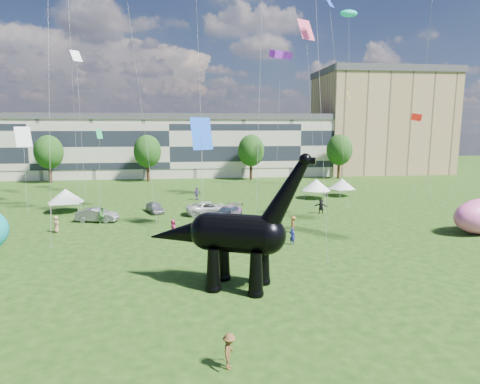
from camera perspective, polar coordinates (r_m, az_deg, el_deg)
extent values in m
plane|color=#16330C|center=(27.45, 0.70, -13.11)|extent=(220.00, 220.00, 0.00)
cube|color=beige|center=(87.42, -9.77, 6.24)|extent=(78.00, 11.00, 12.00)
cube|color=tan|center=(100.01, 19.27, 9.09)|extent=(28.00, 18.00, 22.00)
cylinder|color=#382314|center=(83.10, -25.36, 2.28)|extent=(0.56, 0.56, 3.20)
ellipsoid|color=#14380F|center=(82.73, -25.59, 5.52)|extent=(5.20, 5.20, 6.24)
cylinder|color=#382314|center=(79.16, -12.93, 2.63)|extent=(0.56, 0.56, 3.20)
ellipsoid|color=#14380F|center=(78.77, -13.05, 6.04)|extent=(5.20, 5.20, 6.24)
cylinder|color=#382314|center=(79.47, 1.57, 2.89)|extent=(0.56, 0.56, 3.20)
ellipsoid|color=#14380F|center=(79.09, 1.59, 6.29)|extent=(5.20, 5.20, 6.24)
cylinder|color=#382314|center=(83.93, 13.85, 2.96)|extent=(0.56, 0.56, 3.20)
ellipsoid|color=#14380F|center=(83.57, 13.97, 6.18)|extent=(5.20, 5.20, 6.24)
cone|color=black|center=(26.17, -3.82, -10.99)|extent=(1.27, 1.27, 2.81)
sphere|color=black|center=(26.62, -3.79, -13.48)|extent=(1.03, 1.03, 1.03)
cone|color=black|center=(28.00, -2.38, -9.60)|extent=(1.27, 1.27, 2.81)
sphere|color=black|center=(28.43, -2.36, -11.95)|extent=(1.03, 1.03, 1.03)
cone|color=black|center=(25.41, 2.28, -11.61)|extent=(1.27, 1.27, 2.81)
sphere|color=black|center=(25.88, 2.26, -14.16)|extent=(1.03, 1.03, 1.03)
cone|color=black|center=(27.30, 3.31, -10.11)|extent=(1.27, 1.27, 2.81)
sphere|color=black|center=(27.73, 3.29, -12.52)|extent=(1.03, 1.03, 1.03)
cylinder|color=black|center=(26.03, -0.37, -5.89)|extent=(4.60, 3.84, 2.53)
sphere|color=black|center=(26.63, -4.45, -5.57)|extent=(2.53, 2.53, 2.53)
sphere|color=black|center=(25.57, 3.88, -6.19)|extent=(2.43, 2.43, 2.43)
cone|color=black|center=(24.78, 6.53, -0.32)|extent=(3.79, 2.65, 4.95)
sphere|color=black|center=(24.35, 9.28, 4.55)|extent=(0.79, 0.79, 0.79)
cylinder|color=black|center=(24.33, 9.94, 4.42)|extent=(0.76, 0.63, 0.41)
cone|color=black|center=(27.43, -8.24, -5.88)|extent=(5.32, 3.71, 2.75)
imported|color=#AEAFB3|center=(50.44, -12.03, -2.12)|extent=(2.86, 4.18, 1.32)
imported|color=slate|center=(47.27, -19.66, -3.12)|extent=(4.75, 2.43, 1.49)
imported|color=silver|center=(48.32, -4.38, -2.30)|extent=(5.85, 3.25, 1.55)
imported|color=#595960|center=(45.81, -1.78, -2.96)|extent=(4.30, 5.52, 1.49)
cube|color=white|center=(59.86, 10.77, 0.22)|extent=(4.27, 4.27, 0.13)
cone|color=white|center=(59.73, 10.80, 1.03)|extent=(5.40, 5.40, 1.62)
cylinder|color=#999999|center=(58.65, 9.12, -0.51)|extent=(0.06, 0.06, 1.19)
cylinder|color=#999999|center=(58.33, 12.06, -0.65)|extent=(0.06, 0.06, 1.19)
cylinder|color=#999999|center=(61.61, 9.51, -0.05)|extent=(0.06, 0.06, 1.19)
cylinder|color=#999999|center=(61.30, 12.31, -0.19)|extent=(0.06, 0.06, 1.19)
cube|color=silver|center=(62.86, 14.28, 0.44)|extent=(3.78, 3.78, 0.12)
cone|color=silver|center=(62.75, 14.31, 1.17)|extent=(4.78, 4.78, 1.50)
cylinder|color=#999999|center=(61.00, 14.04, -0.34)|extent=(0.06, 0.06, 1.10)
cylinder|color=#999999|center=(62.76, 16.06, -0.16)|extent=(0.06, 0.06, 1.10)
cylinder|color=#999999|center=(63.19, 12.47, 0.05)|extent=(0.06, 0.06, 1.10)
cylinder|color=#999999|center=(64.90, 14.47, 0.21)|extent=(0.06, 0.06, 1.10)
cube|color=white|center=(53.98, -23.49, -1.36)|extent=(3.74, 3.74, 0.13)
cone|color=white|center=(53.84, -23.55, -0.45)|extent=(4.73, 4.73, 1.64)
cylinder|color=#999999|center=(52.86, -25.32, -2.36)|extent=(0.07, 0.07, 1.20)
cylinder|color=#999999|center=(52.39, -22.02, -2.24)|extent=(0.07, 0.07, 1.20)
cylinder|color=#999999|center=(55.82, -24.79, -1.75)|extent=(0.07, 0.07, 1.20)
cylinder|color=#999999|center=(55.38, -21.66, -1.63)|extent=(0.07, 0.07, 1.20)
imported|color=#355B86|center=(67.67, 14.13, 0.89)|extent=(0.79, 0.70, 1.80)
imported|color=maroon|center=(38.86, -9.46, -5.12)|extent=(0.71, 0.95, 1.75)
imported|color=#945828|center=(40.51, 7.57, -4.54)|extent=(0.72, 1.13, 1.66)
imported|color=navy|center=(36.33, 7.45, -6.25)|extent=(0.66, 0.67, 1.56)
imported|color=black|center=(49.58, 11.45, -2.02)|extent=(1.73, 1.21, 1.79)
imported|color=#388033|center=(46.07, -18.92, -3.15)|extent=(1.16, 1.11, 1.88)
imported|color=#4F387F|center=(57.89, -6.19, -0.25)|extent=(1.09, 1.07, 1.84)
imported|color=brown|center=(18.76, -1.53, -21.69)|extent=(0.84, 1.16, 1.62)
imported|color=#A88254|center=(44.02, -24.68, -4.18)|extent=(0.93, 1.00, 1.71)
plane|color=#E3A40B|center=(70.67, 15.26, 13.08)|extent=(1.25, 1.66, 1.48)
plane|color=white|center=(62.31, -22.28, 17.49)|extent=(2.06, 1.97, 1.54)
plane|color=blue|center=(56.73, 12.60, 24.87)|extent=(1.76, 1.72, 1.33)
plane|color=#D13A59|center=(57.35, 9.36, 21.83)|extent=(3.26, 2.49, 2.76)
cube|color=purple|center=(57.30, 5.83, 18.86)|extent=(3.29, 2.62, 1.21)
cube|color=#FB1C10|center=(68.75, 23.77, 9.70)|extent=(2.68, 3.42, 1.20)
plane|color=silver|center=(61.42, -28.45, 6.91)|extent=(2.61, 2.20, 2.69)
plane|color=blue|center=(40.30, -5.48, 8.26)|extent=(3.06, 2.18, 3.18)
plane|color=#17974F|center=(58.74, -19.38, 7.79)|extent=(0.99, 1.21, 1.29)
ellipsoid|color=#0CB591|center=(69.70, 15.21, 23.30)|extent=(2.50, 3.01, 1.08)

